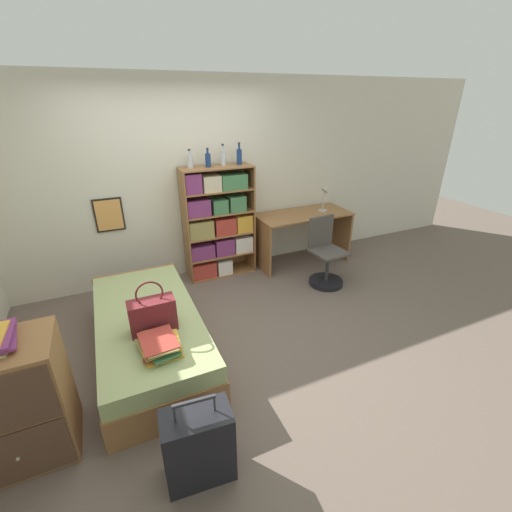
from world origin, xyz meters
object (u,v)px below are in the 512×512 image
at_px(bed, 150,333).
at_px(bottle_clear, 223,157).
at_px(desk_lamp, 326,193).
at_px(desk_chair, 325,263).
at_px(book_stack_on_bed, 160,345).
at_px(handbag, 153,315).
at_px(dresser, 14,404).
at_px(suitcase, 199,445).
at_px(bottle_blue, 239,156).
at_px(bookcase, 217,224).
at_px(desk, 302,228).
at_px(bottle_brown, 208,160).
at_px(bottle_green, 190,161).

relative_size(bed, bottle_clear, 7.32).
relative_size(desk_lamp, desk_chair, 0.46).
relative_size(book_stack_on_bed, bottle_clear, 1.43).
relative_size(book_stack_on_bed, desk_lamp, 0.92).
distance_m(handbag, desk_lamp, 3.16).
bearing_deg(bed, bottle_clear, 46.51).
distance_m(bed, handbag, 0.49).
xyz_separation_m(handbag, dresser, (-0.99, -0.43, -0.16)).
bearing_deg(suitcase, bed, 94.42).
relative_size(book_stack_on_bed, desk_chair, 0.42).
bearing_deg(dresser, bottle_blue, 39.93).
height_order(dresser, bookcase, bookcase).
bearing_deg(desk, suitcase, -132.13).
distance_m(bed, bottle_brown, 2.22).
xyz_separation_m(bottle_green, bottle_clear, (0.43, -0.01, 0.02)).
height_order(bottle_blue, desk_chair, bottle_blue).
bearing_deg(bookcase, bottle_clear, 15.30).
distance_m(bottle_clear, desk, 1.58).
relative_size(book_stack_on_bed, bottle_blue, 1.38).
bearing_deg(desk_chair, book_stack_on_bed, -155.32).
relative_size(dresser, desk_lamp, 2.22).
bearing_deg(suitcase, dresser, 148.01).
bearing_deg(book_stack_on_bed, suitcase, -84.56).
height_order(handbag, desk, handbag).
bearing_deg(suitcase, bookcase, 68.85).
height_order(bookcase, desk_chair, bookcase).
xyz_separation_m(dresser, bookcase, (2.12, 2.06, 0.29)).
relative_size(suitcase, bottle_brown, 2.90).
height_order(bookcase, bottle_green, bottle_green).
bearing_deg(desk_chair, suitcase, -140.58).
bearing_deg(bottle_green, bed, -122.22).
height_order(bottle_blue, desk_lamp, bottle_blue).
bearing_deg(desk, book_stack_on_bed, -143.35).
bearing_deg(bottle_brown, book_stack_on_bed, -118.52).
relative_size(bookcase, bottle_green, 6.69).
bearing_deg(bottle_clear, book_stack_on_bed, -122.74).
relative_size(bed, bottle_blue, 7.05).
bearing_deg(bottle_clear, bottle_brown, -174.27).
xyz_separation_m(book_stack_on_bed, desk, (2.41, 1.80, 0.03)).
relative_size(dresser, desk, 0.66).
height_order(bottle_blue, desk, bottle_blue).
distance_m(suitcase, bottle_blue, 3.36).
relative_size(desk, desk_lamp, 3.36).
xyz_separation_m(bookcase, desk_lamp, (1.64, -0.16, 0.30)).
xyz_separation_m(desk, desk_chair, (-0.06, -0.72, -0.25)).
relative_size(bottle_green, bottle_clear, 0.85).
distance_m(suitcase, desk_chair, 2.94).
bearing_deg(dresser, bookcase, 44.14).
relative_size(bottle_clear, desk_lamp, 0.64).
relative_size(bottle_green, desk, 0.16).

